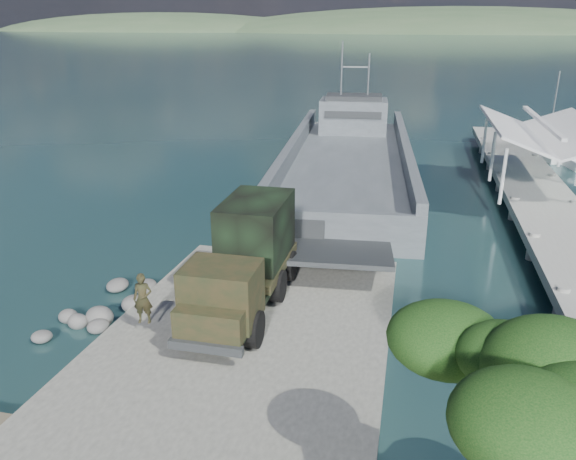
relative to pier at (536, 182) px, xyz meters
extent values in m
plane|color=#1B3D40|center=(-13.00, -18.77, -1.60)|extent=(1400.00, 1400.00, 0.00)
cube|color=slate|center=(-13.00, -19.77, -1.35)|extent=(10.00, 18.00, 0.50)
cube|color=#A4A39A|center=(0.00, -0.77, -0.60)|extent=(4.00, 44.00, 0.50)
cube|color=#4C545A|center=(-12.13, 4.18, -1.17)|extent=(10.86, 29.41, 2.40)
cube|color=#4C545A|center=(-16.16, 3.87, 0.61)|extent=(2.82, 28.78, 1.25)
cube|color=#4C545A|center=(-8.11, 4.50, 0.61)|extent=(2.82, 28.78, 1.25)
cube|color=#4C545A|center=(-11.02, -10.09, -0.64)|extent=(8.65, 1.06, 2.50)
cube|color=#4C545A|center=(-12.88, 13.76, 1.47)|extent=(6.05, 4.28, 2.88)
cube|color=#2C3032|center=(-12.88, 13.76, 3.11)|extent=(5.03, 3.44, 0.38)
cylinder|color=#A0A3A6|center=(-14.03, 13.67, 5.32)|extent=(0.15, 0.15, 4.80)
cylinder|color=#A0A3A6|center=(-11.73, 13.85, 4.84)|extent=(0.15, 0.15, 3.84)
cylinder|color=black|center=(-14.78, -19.92, -0.45)|extent=(0.46, 1.30, 1.30)
cylinder|color=black|center=(-12.49, -19.94, -0.45)|extent=(0.46, 1.30, 1.30)
cylinder|color=black|center=(-14.76, -16.53, -0.45)|extent=(0.46, 1.30, 1.30)
cylinder|color=black|center=(-12.46, -16.55, -0.45)|extent=(0.46, 1.30, 1.30)
cylinder|color=black|center=(-14.74, -14.54, -0.45)|extent=(0.46, 1.30, 1.30)
cylinder|color=black|center=(-12.45, -14.55, -0.45)|extent=(0.46, 1.30, 1.30)
cube|color=black|center=(-13.61, -17.14, -0.30)|extent=(2.24, 7.59, 0.25)
cube|color=black|center=(-13.63, -19.83, 0.74)|extent=(2.51, 2.01, 1.99)
cube|color=black|center=(-13.64, -21.03, 0.25)|extent=(2.30, 0.91, 1.00)
cube|color=black|center=(-13.60, -15.74, 0.05)|extent=(2.52, 4.60, 0.35)
cube|color=black|center=(-13.60, -15.54, 1.49)|extent=(2.42, 3.80, 2.49)
cube|color=#2C3032|center=(-13.64, -21.52, -0.35)|extent=(2.49, 0.27, 0.30)
imported|color=black|center=(-16.54, -19.88, -0.17)|extent=(0.75, 0.57, 1.86)
cube|color=white|center=(5.00, 12.70, -1.35)|extent=(2.71, 5.77, 0.91)
cube|color=white|center=(3.67, 15.04, -1.33)|extent=(2.93, 6.21, 0.98)
cube|color=white|center=(3.90, 13.98, -0.68)|extent=(1.85, 2.02, 0.65)
cylinder|color=#A0A3A6|center=(3.67, 15.04, 2.21)|extent=(0.11, 0.11, 6.52)
ellipsoid|color=#0F3811|center=(-6.74, -25.42, 3.23)|extent=(2.41, 2.41, 1.38)
camera|label=1|loc=(-7.77, -35.94, 9.40)|focal=35.00mm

